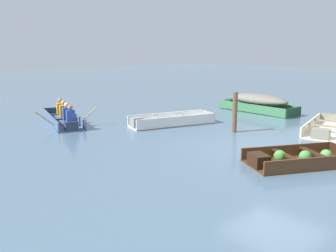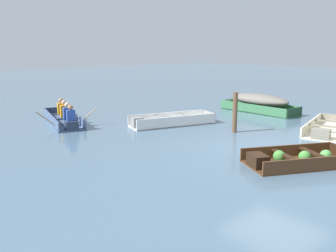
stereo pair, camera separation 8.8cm
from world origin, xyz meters
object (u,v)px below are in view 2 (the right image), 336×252
object	(u,v)px
dinghy_dark_varnish_foreground	(296,159)
mooring_post	(235,112)
skiff_cream_near_moored	(328,129)
skiff_white_far_moored	(169,121)
rowboat_slate_blue_with_crew	(64,118)
skiff_green_mid_moored	(259,101)

from	to	relation	value
dinghy_dark_varnish_foreground	mooring_post	xyz separation A→B (m)	(1.71, 3.24, 0.55)
skiff_cream_near_moored	mooring_post	size ratio (longest dim) A/B	2.49
dinghy_dark_varnish_foreground	skiff_white_far_moored	xyz separation A→B (m)	(0.85, 5.59, 0.01)
rowboat_slate_blue_with_crew	mooring_post	xyz separation A→B (m)	(3.63, -5.13, 0.45)
dinghy_dark_varnish_foreground	rowboat_slate_blue_with_crew	world-z (taller)	rowboat_slate_blue_with_crew
skiff_white_far_moored	mooring_post	bearing A→B (deg)	-69.88
rowboat_slate_blue_with_crew	mooring_post	bearing A→B (deg)	-54.73
dinghy_dark_varnish_foreground	skiff_green_mid_moored	distance (m)	7.59
skiff_cream_near_moored	skiff_white_far_moored	xyz separation A→B (m)	(-3.24, 4.49, 0.02)
skiff_green_mid_moored	mooring_post	bearing A→B (deg)	-156.08
skiff_cream_near_moored	mooring_post	distance (m)	3.25
skiff_green_mid_moored	rowboat_slate_blue_with_crew	bearing A→B (deg)	156.20
dinghy_dark_varnish_foreground	rowboat_slate_blue_with_crew	size ratio (longest dim) A/B	0.80
dinghy_dark_varnish_foreground	mooring_post	size ratio (longest dim) A/B	2.11
mooring_post	skiff_cream_near_moored	bearing A→B (deg)	-41.83
dinghy_dark_varnish_foreground	rowboat_slate_blue_with_crew	distance (m)	8.58
skiff_cream_near_moored	mooring_post	bearing A→B (deg)	138.17
skiff_cream_near_moored	dinghy_dark_varnish_foreground	bearing A→B (deg)	-164.86
skiff_cream_near_moored	skiff_green_mid_moored	size ratio (longest dim) A/B	0.96
skiff_cream_near_moored	rowboat_slate_blue_with_crew	bearing A→B (deg)	129.61
skiff_cream_near_moored	rowboat_slate_blue_with_crew	world-z (taller)	rowboat_slate_blue_with_crew
dinghy_dark_varnish_foreground	mooring_post	distance (m)	3.70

